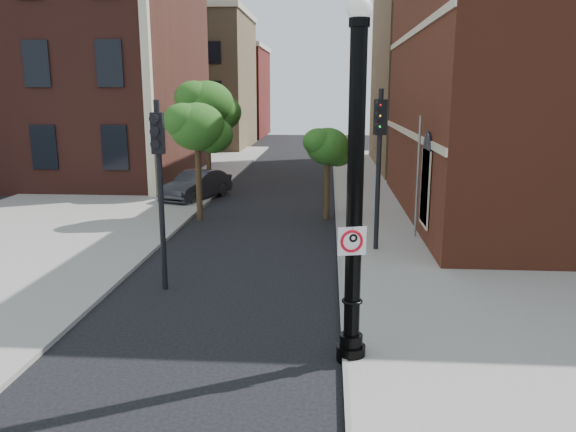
# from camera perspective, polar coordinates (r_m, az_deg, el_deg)

# --- Properties ---
(ground) EXTENTS (120.00, 120.00, 0.00)m
(ground) POSITION_cam_1_polar(r_m,az_deg,el_deg) (11.33, -5.00, -14.68)
(ground) COLOR black
(ground) RESTS_ON ground
(sidewalk_right) EXTENTS (8.00, 60.00, 0.12)m
(sidewalk_right) POSITION_cam_1_polar(r_m,az_deg,el_deg) (21.03, 15.88, -2.05)
(sidewalk_right) COLOR gray
(sidewalk_right) RESTS_ON ground
(sidewalk_left) EXTENTS (10.00, 50.00, 0.12)m
(sidewalk_left) POSITION_cam_1_polar(r_m,az_deg,el_deg) (30.35, -16.53, 2.27)
(sidewalk_left) COLOR gray
(sidewalk_left) RESTS_ON ground
(curb_edge) EXTENTS (0.10, 60.00, 0.14)m
(curb_edge) POSITION_cam_1_polar(r_m,az_deg,el_deg) (20.59, 5.06, -1.90)
(curb_edge) COLOR gray
(curb_edge) RESTS_ON ground
(victorian_building) EXTENTS (18.60, 14.60, 17.95)m
(victorian_building) POSITION_cam_1_polar(r_m,az_deg,el_deg) (38.41, -24.37, 16.76)
(victorian_building) COLOR #53261E
(victorian_building) RESTS_ON ground
(bg_building_tan_a) EXTENTS (12.00, 12.00, 12.00)m
(bg_building_tan_a) POSITION_cam_1_polar(r_m,az_deg,el_deg) (55.66, -10.35, 13.13)
(bg_building_tan_a) COLOR #90734E
(bg_building_tan_a) RESTS_ON ground
(bg_building_red) EXTENTS (12.00, 12.00, 10.00)m
(bg_building_red) POSITION_cam_1_polar(r_m,az_deg,el_deg) (69.31, -7.40, 12.23)
(bg_building_red) COLOR maroon
(bg_building_red) RESTS_ON ground
(bg_building_tan_b) EXTENTS (22.00, 14.00, 14.00)m
(bg_building_tan_b) POSITION_cam_1_polar(r_m,az_deg,el_deg) (42.47, 24.61, 13.85)
(bg_building_tan_b) COLOR #90734E
(bg_building_tan_b) RESTS_ON ground
(lamppost) EXTENTS (0.57, 0.57, 6.79)m
(lamppost) POSITION_cam_1_polar(r_m,az_deg,el_deg) (10.46, 6.79, 1.21)
(lamppost) COLOR black
(lamppost) RESTS_ON ground
(no_parking_sign) EXTENTS (0.53, 0.15, 0.54)m
(no_parking_sign) POSITION_cam_1_polar(r_m,az_deg,el_deg) (10.44, 6.52, -2.53)
(no_parking_sign) COLOR white
(no_parking_sign) RESTS_ON ground
(parked_car) EXTENTS (2.92, 4.57, 1.42)m
(parked_car) POSITION_cam_1_polar(r_m,az_deg,el_deg) (27.83, -9.26, 3.10)
(parked_car) COLOR #29292D
(parked_car) RESTS_ON ground
(traffic_signal_left) EXTENTS (0.34, 0.42, 4.98)m
(traffic_signal_left) POSITION_cam_1_polar(r_m,az_deg,el_deg) (14.76, -12.97, 5.12)
(traffic_signal_left) COLOR black
(traffic_signal_left) RESTS_ON ground
(traffic_signal_right) EXTENTS (0.41, 0.46, 5.27)m
(traffic_signal_right) POSITION_cam_1_polar(r_m,az_deg,el_deg) (18.09, 9.25, 7.21)
(traffic_signal_right) COLOR black
(traffic_signal_right) RESTS_ON ground
(utility_pole) EXTENTS (0.09, 0.09, 4.38)m
(utility_pole) POSITION_cam_1_polar(r_m,az_deg,el_deg) (20.17, 13.03, 3.68)
(utility_pole) COLOR #999999
(utility_pole) RESTS_ON ground
(street_tree_a) EXTENTS (2.65, 2.39, 4.77)m
(street_tree_a) POSITION_cam_1_polar(r_m,az_deg,el_deg) (22.95, -9.13, 8.80)
(street_tree_a) COLOR #332514
(street_tree_a) RESTS_ON ground
(street_tree_b) EXTENTS (3.18, 2.87, 5.73)m
(street_tree_b) POSITION_cam_1_polar(r_m,az_deg,el_deg) (28.84, -8.13, 11.07)
(street_tree_b) COLOR #332514
(street_tree_b) RESTS_ON ground
(street_tree_c) EXTENTS (2.09, 1.89, 3.76)m
(street_tree_c) POSITION_cam_1_polar(r_m,az_deg,el_deg) (23.04, 4.10, 6.94)
(street_tree_c) COLOR #332514
(street_tree_c) RESTS_ON ground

